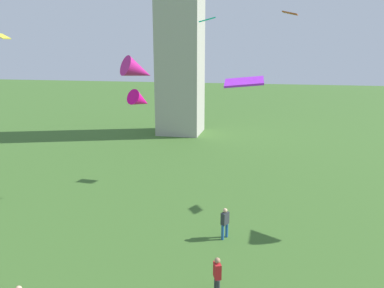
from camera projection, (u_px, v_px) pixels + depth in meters
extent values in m
cylinder|color=#2D3338|center=(216.00, 284.00, 16.37)|extent=(0.16, 0.16, 0.85)
cube|color=red|center=(217.00, 270.00, 16.00)|extent=(0.42, 0.53, 0.67)
sphere|color=#A37556|center=(217.00, 261.00, 15.89)|extent=(0.25, 0.25, 0.25)
cylinder|color=#235693|center=(223.00, 232.00, 20.98)|extent=(0.16, 0.16, 0.86)
cylinder|color=#235693|center=(227.00, 230.00, 21.27)|extent=(0.16, 0.16, 0.86)
cube|color=#2D3338|center=(225.00, 218.00, 20.94)|extent=(0.46, 0.54, 0.68)
sphere|color=#D8AD84|center=(225.00, 210.00, 20.83)|extent=(0.25, 0.25, 0.25)
cube|color=#0FC8B0|center=(207.00, 20.00, 19.05)|extent=(0.94, 0.73, 0.29)
cube|color=gold|center=(2.00, 36.00, 30.32)|extent=(1.25, 1.04, 0.46)
cube|color=#BA421A|center=(290.00, 13.00, 29.27)|extent=(1.26, 0.98, 0.35)
cube|color=#A626E1|center=(244.00, 82.00, 14.41)|extent=(1.53, 1.07, 0.41)
cone|color=#B8187A|center=(138.00, 71.00, 25.67)|extent=(2.69, 2.70, 2.06)
cone|color=#D5087B|center=(141.00, 100.00, 20.41)|extent=(1.40, 1.68, 1.27)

